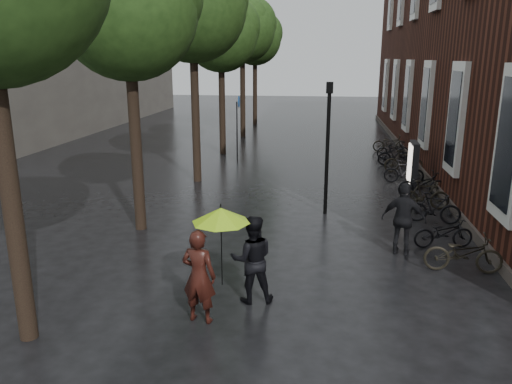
% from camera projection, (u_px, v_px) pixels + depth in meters
% --- Properties ---
extents(street_trees, '(4.33, 34.03, 8.91)m').
position_uv_depth(street_trees, '(208.00, 23.00, 21.67)').
color(street_trees, black).
rests_on(street_trees, ground).
extents(person_burgundy, '(0.74, 0.55, 1.85)m').
position_uv_depth(person_burgundy, '(199.00, 276.00, 9.41)').
color(person_burgundy, black).
rests_on(person_burgundy, ground).
extents(person_black, '(1.03, 0.88, 1.85)m').
position_uv_depth(person_black, '(252.00, 259.00, 10.20)').
color(person_black, black).
rests_on(person_black, ground).
extents(lime_umbrella, '(1.14, 1.14, 1.67)m').
position_uv_depth(lime_umbrella, '(221.00, 215.00, 9.50)').
color(lime_umbrella, black).
rests_on(lime_umbrella, ground).
extents(pedestrian_walking, '(1.19, 0.75, 1.89)m').
position_uv_depth(pedestrian_walking, '(404.00, 219.00, 12.66)').
color(pedestrian_walking, black).
rests_on(pedestrian_walking, ground).
extents(parked_bicycles, '(2.12, 16.35, 1.00)m').
position_uv_depth(parked_bicycles, '(412.00, 176.00, 19.28)').
color(parked_bicycles, black).
rests_on(parked_bicycles, ground).
extents(ad_lightbox, '(0.27, 1.17, 1.76)m').
position_uv_depth(ad_lightbox, '(413.00, 164.00, 19.43)').
color(ad_lightbox, black).
rests_on(ad_lightbox, ground).
extents(lamp_post, '(0.22, 0.22, 4.20)m').
position_uv_depth(lamp_post, '(328.00, 136.00, 15.58)').
color(lamp_post, black).
rests_on(lamp_post, ground).
extents(cycle_sign, '(0.16, 0.56, 3.11)m').
position_uv_depth(cycle_sign, '(238.00, 118.00, 24.51)').
color(cycle_sign, '#262628').
rests_on(cycle_sign, ground).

